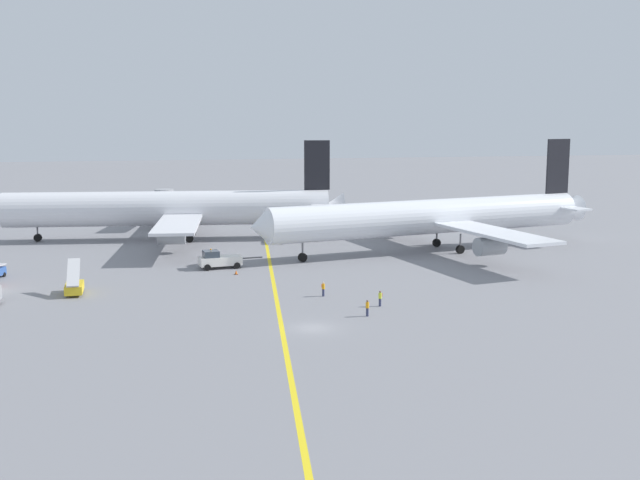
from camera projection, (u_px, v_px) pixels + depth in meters
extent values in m
plane|color=gray|center=(313.00, 328.00, 77.40)|extent=(600.00, 600.00, 0.00)
cube|color=yellow|center=(278.00, 305.00, 86.65)|extent=(13.59, 119.34, 0.01)
cylinder|color=silver|center=(168.00, 208.00, 131.52)|extent=(54.83, 11.91, 5.88)
cone|color=silver|center=(333.00, 207.00, 134.20)|extent=(4.10, 5.08, 4.71)
cube|color=silver|center=(184.00, 213.00, 131.92)|extent=(11.75, 48.88, 0.44)
cube|color=silver|center=(319.00, 203.00, 133.87)|extent=(4.63, 13.28, 0.28)
cube|color=black|center=(317.00, 165.00, 132.79)|extent=(4.41, 0.85, 8.49)
cylinder|color=#999EA3|center=(185.00, 214.00, 145.45)|extent=(4.46, 3.05, 2.60)
cylinder|color=#999EA3|center=(171.00, 236.00, 118.78)|extent=(4.46, 3.05, 2.60)
cylinder|color=slate|center=(189.00, 232.00, 129.12)|extent=(0.28, 0.28, 2.08)
cylinder|color=black|center=(190.00, 239.00, 129.29)|extent=(1.35, 0.69, 1.30)
cylinder|color=slate|center=(192.00, 227.00, 135.81)|extent=(0.28, 0.28, 2.08)
cylinder|color=black|center=(192.00, 233.00, 135.97)|extent=(1.35, 0.69, 1.30)
cylinder|color=slate|center=(37.00, 232.00, 130.05)|extent=(0.28, 0.28, 2.08)
cylinder|color=black|center=(38.00, 238.00, 130.21)|extent=(1.35, 0.69, 1.30)
cylinder|color=white|center=(429.00, 217.00, 119.78)|extent=(52.93, 15.85, 5.36)
cone|color=white|center=(260.00, 227.00, 108.92)|extent=(3.73, 5.39, 4.93)
cone|color=white|center=(569.00, 208.00, 130.57)|extent=(4.39, 4.92, 4.29)
cube|color=white|center=(443.00, 221.00, 120.95)|extent=(16.07, 49.24, 0.44)
cube|color=white|center=(557.00, 206.00, 129.50)|extent=(5.74, 13.38, 0.28)
cube|color=black|center=(558.00, 166.00, 128.32)|extent=(4.38, 1.23, 8.99)
cylinder|color=#999EA3|center=(395.00, 222.00, 133.26)|extent=(4.64, 3.39, 2.60)
cylinder|color=#999EA3|center=(490.00, 246.00, 108.43)|extent=(4.64, 3.39, 2.60)
cylinder|color=slate|center=(460.00, 242.00, 118.71)|extent=(0.28, 0.28, 2.43)
cylinder|color=black|center=(460.00, 249.00, 118.91)|extent=(1.38, 0.80, 1.30)
cylinder|color=slate|center=(437.00, 235.00, 124.87)|extent=(0.28, 0.28, 2.43)
cylinder|color=black|center=(437.00, 243.00, 125.07)|extent=(1.38, 0.80, 1.30)
cylinder|color=slate|center=(303.00, 249.00, 112.05)|extent=(0.28, 0.28, 2.43)
cylinder|color=black|center=(303.00, 257.00, 112.24)|extent=(1.38, 0.80, 1.30)
cube|color=white|center=(220.00, 261.00, 107.61)|extent=(6.10, 3.45, 1.18)
cube|color=#333D47|center=(211.00, 254.00, 107.02)|extent=(2.36, 2.40, 0.90)
cylinder|color=#4C4C51|center=(251.00, 258.00, 109.10)|extent=(3.20, 0.64, 0.20)
sphere|color=orange|center=(211.00, 249.00, 106.92)|extent=(0.24, 0.24, 0.24)
cylinder|color=black|center=(207.00, 268.00, 105.77)|extent=(0.93, 0.42, 0.90)
cylinder|color=black|center=(203.00, 264.00, 108.25)|extent=(0.93, 0.42, 0.90)
cylinder|color=black|center=(237.00, 266.00, 107.16)|extent=(0.93, 0.42, 0.90)
cylinder|color=black|center=(233.00, 262.00, 109.64)|extent=(0.93, 0.42, 0.90)
cylinder|color=black|center=(4.00, 275.00, 101.84)|extent=(0.40, 0.63, 0.60)
cube|color=gold|center=(74.00, 288.00, 91.87)|extent=(2.13, 4.55, 1.00)
cube|color=silver|center=(73.00, 272.00, 91.28)|extent=(1.52, 4.21, 2.71)
cylinder|color=black|center=(69.00, 291.00, 92.51)|extent=(0.22, 0.61, 0.60)
cylinder|color=black|center=(81.00, 290.00, 92.84)|extent=(0.22, 0.61, 0.60)
cylinder|color=black|center=(68.00, 293.00, 91.07)|extent=(0.22, 0.61, 0.60)
cylinder|color=black|center=(80.00, 293.00, 91.40)|extent=(0.22, 0.61, 0.60)
cylinder|color=#2D3351|center=(380.00, 302.00, 86.14)|extent=(0.28, 0.28, 0.89)
cylinder|color=#D1E02D|center=(380.00, 296.00, 86.02)|extent=(0.36, 0.36, 0.63)
sphere|color=brown|center=(380.00, 292.00, 85.95)|extent=(0.24, 0.24, 0.24)
cylinder|color=#F24C19|center=(382.00, 295.00, 85.81)|extent=(0.05, 0.05, 0.40)
cylinder|color=#2D3351|center=(323.00, 293.00, 90.92)|extent=(0.28, 0.28, 0.87)
cylinder|color=orange|center=(323.00, 286.00, 90.80)|extent=(0.36, 0.36, 0.62)
sphere|color=beige|center=(323.00, 283.00, 90.74)|extent=(0.24, 0.24, 0.24)
cylinder|color=#F24C19|center=(322.00, 286.00, 90.57)|extent=(0.05, 0.05, 0.40)
cylinder|color=#2D3351|center=(367.00, 312.00, 81.86)|extent=(0.28, 0.28, 0.89)
cylinder|color=orange|center=(367.00, 305.00, 81.74)|extent=(0.36, 0.36, 0.63)
sphere|color=brown|center=(367.00, 301.00, 81.67)|extent=(0.24, 0.24, 0.24)
cone|color=orange|center=(236.00, 272.00, 103.33)|extent=(0.40, 0.40, 0.60)
cube|color=black|center=(236.00, 274.00, 103.37)|extent=(0.44, 0.44, 0.04)
cylinder|color=#B7B7BC|center=(154.00, 203.00, 149.01)|extent=(6.97, 18.89, 3.20)
cylinder|color=#99999E|center=(164.00, 198.00, 158.20)|extent=(3.84, 3.84, 3.52)
cylinder|color=#595960|center=(163.00, 209.00, 157.56)|extent=(0.70, 0.70, 4.33)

